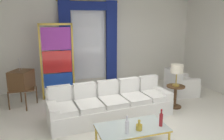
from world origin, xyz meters
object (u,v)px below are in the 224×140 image
at_px(coffee_table, 132,128).
at_px(bottle_crystal_tall, 161,119).
at_px(vintage_tv, 21,80).
at_px(bottle_blue_decanter, 139,127).
at_px(table_lamp_brass, 177,70).
at_px(round_side_table, 175,94).
at_px(bottle_amber_squat, 127,126).
at_px(peacock_figurine, 76,93).
at_px(stained_glass_divider, 57,63).
at_px(armchair_white, 180,86).
at_px(couch_white_long, 110,104).

distance_m(coffee_table, bottle_crystal_tall, 0.56).
bearing_deg(vintage_tv, bottle_blue_decanter, -53.82).
distance_m(bottle_blue_decanter, vintage_tv, 3.54).
bearing_deg(table_lamp_brass, round_side_table, 180.00).
distance_m(coffee_table, vintage_tv, 3.39).
bearing_deg(coffee_table, bottle_amber_squat, -132.32).
bearing_deg(peacock_figurine, stained_glass_divider, 141.19).
xyz_separation_m(vintage_tv, round_side_table, (3.86, -1.31, -0.37)).
distance_m(vintage_tv, armchair_white, 4.62).
xyz_separation_m(couch_white_long, round_side_table, (1.82, 0.00, 0.05)).
relative_size(coffee_table, bottle_crystal_tall, 3.86).
relative_size(coffee_table, armchair_white, 1.44).
xyz_separation_m(bottle_blue_decanter, vintage_tv, (-2.08, 2.85, 0.25)).
distance_m(armchair_white, table_lamp_brass, 1.31).
xyz_separation_m(bottle_amber_squat, table_lamp_brass, (2.03, 1.59, 0.48)).
bearing_deg(armchair_white, coffee_table, -139.30).
relative_size(armchair_white, round_side_table, 1.48).
xyz_separation_m(bottle_crystal_tall, bottle_amber_squat, (-0.69, -0.06, 0.00)).
xyz_separation_m(bottle_amber_squat, armchair_white, (2.74, 2.40, -0.26)).
xyz_separation_m(vintage_tv, peacock_figurine, (1.44, 0.01, -0.51)).
distance_m(peacock_figurine, round_side_table, 2.76).
bearing_deg(peacock_figurine, coffee_table, -78.02).
relative_size(armchair_white, table_lamp_brass, 1.55).
distance_m(stained_glass_divider, peacock_figurine, 1.03).
xyz_separation_m(couch_white_long, peacock_figurine, (-0.60, 1.32, -0.09)).
xyz_separation_m(armchair_white, round_side_table, (-0.71, -0.81, 0.07)).
bearing_deg(armchair_white, vintage_tv, 173.79).
relative_size(bottle_crystal_tall, peacock_figurine, 0.55).
bearing_deg(bottle_crystal_tall, stained_glass_divider, 115.70).
height_order(bottle_amber_squat, vintage_tv, vintage_tv).
bearing_deg(round_side_table, couch_white_long, -179.99).
bearing_deg(couch_white_long, bottle_blue_decanter, -88.23).
distance_m(bottle_amber_squat, table_lamp_brass, 2.62).
height_order(coffee_table, vintage_tv, vintage_tv).
distance_m(bottle_blue_decanter, stained_glass_divider, 3.46).
bearing_deg(bottle_amber_squat, armchair_white, 41.20).
xyz_separation_m(bottle_blue_decanter, bottle_amber_squat, (-0.25, -0.05, 0.07)).
bearing_deg(bottle_crystal_tall, round_side_table, 48.79).
distance_m(bottle_crystal_tall, vintage_tv, 3.80).
bearing_deg(coffee_table, round_side_table, 36.97).
relative_size(stained_glass_divider, round_side_table, 3.70).
distance_m(couch_white_long, bottle_amber_squat, 1.62).
xyz_separation_m(coffee_table, stained_glass_divider, (-1.04, 3.08, 0.68)).
bearing_deg(couch_white_long, round_side_table, 0.01).
bearing_deg(round_side_table, armchair_white, 48.69).
height_order(round_side_table, table_lamp_brass, table_lamp_brass).
xyz_separation_m(bottle_crystal_tall, table_lamp_brass, (1.34, 1.53, 0.48)).
height_order(bottle_crystal_tall, vintage_tv, vintage_tv).
xyz_separation_m(coffee_table, table_lamp_brass, (1.85, 1.39, 0.65)).
height_order(couch_white_long, bottle_blue_decanter, couch_white_long).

